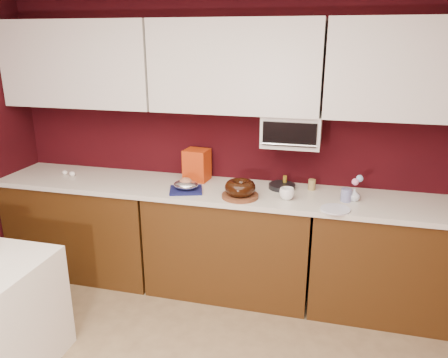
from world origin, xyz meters
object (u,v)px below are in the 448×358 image
at_px(pandoro_box, 197,165).
at_px(coffee_mug, 287,193).
at_px(bundt_cake, 240,188).
at_px(foil_ham_nest, 186,185).
at_px(flower_vase, 354,194).
at_px(toaster_oven, 292,130).
at_px(blue_jar, 346,195).

bearing_deg(pandoro_box, coffee_mug, -13.50).
bearing_deg(bundt_cake, foil_ham_nest, 175.82).
bearing_deg(bundt_cake, flower_vase, 9.98).
bearing_deg(bundt_cake, pandoro_box, 143.73).
relative_size(toaster_oven, foil_ham_nest, 2.30).
relative_size(toaster_oven, bundt_cake, 1.91).
bearing_deg(coffee_mug, pandoro_box, 160.79).
relative_size(pandoro_box, flower_vase, 2.47).
xyz_separation_m(bundt_cake, coffee_mug, (0.35, 0.05, -0.03)).
xyz_separation_m(bundt_cake, blue_jar, (0.78, 0.12, -0.03)).
relative_size(foil_ham_nest, pandoro_box, 0.73).
relative_size(toaster_oven, coffee_mug, 4.19).
relative_size(pandoro_box, coffee_mug, 2.48).
bearing_deg(flower_vase, blue_jar, -157.99).
relative_size(bundt_cake, foil_ham_nest, 1.20).
xyz_separation_m(pandoro_box, blue_jar, (1.23, -0.20, -0.09)).
distance_m(toaster_oven, coffee_mug, 0.50).
height_order(bundt_cake, flower_vase, bundt_cake).
height_order(coffee_mug, blue_jar, coffee_mug).
relative_size(bundt_cake, blue_jar, 2.46).
bearing_deg(coffee_mug, toaster_oven, 92.72).
height_order(bundt_cake, coffee_mug, bundt_cake).
distance_m(toaster_oven, foil_ham_nest, 0.93).
distance_m(foil_ham_nest, flower_vase, 1.29).
bearing_deg(bundt_cake, blue_jar, 9.07).
bearing_deg(foil_ham_nest, bundt_cake, -4.18).
height_order(toaster_oven, bundt_cake, toaster_oven).
bearing_deg(blue_jar, toaster_oven, 156.33).
relative_size(foil_ham_nest, coffee_mug, 1.82).
distance_m(toaster_oven, bundt_cake, 0.61).
bearing_deg(toaster_oven, coffee_mug, -87.28).
distance_m(bundt_cake, foil_ham_nest, 0.45).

